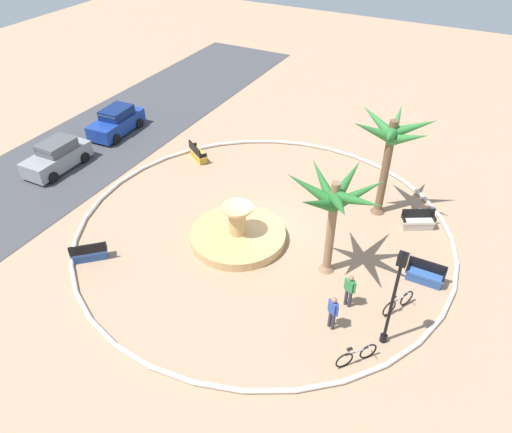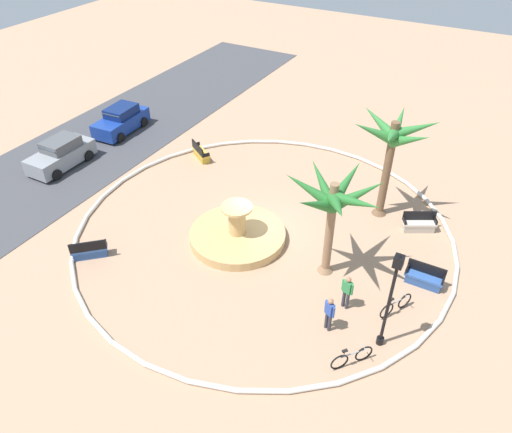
% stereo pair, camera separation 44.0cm
% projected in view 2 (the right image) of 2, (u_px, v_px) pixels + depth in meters
% --- Properties ---
extents(ground_plane, '(80.00, 80.00, 0.00)m').
position_uv_depth(ground_plane, '(264.00, 230.00, 23.86)').
color(ground_plane, tan).
extents(plaza_curb, '(18.20, 18.20, 0.20)m').
position_uv_depth(plaza_curb, '(264.00, 229.00, 23.80)').
color(plaza_curb, silver).
rests_on(plaza_curb, ground).
extents(street_asphalt, '(48.00, 8.00, 0.03)m').
position_uv_depth(street_asphalt, '(65.00, 162.00, 29.10)').
color(street_asphalt, '#424247').
rests_on(street_asphalt, ground).
extents(fountain, '(4.56, 4.56, 1.94)m').
position_uv_depth(fountain, '(238.00, 235.00, 23.14)').
color(fountain, tan).
rests_on(fountain, ground).
extents(palm_tree_near_fountain, '(4.27, 4.34, 4.83)m').
position_uv_depth(palm_tree_near_fountain, '(334.00, 202.00, 19.30)').
color(palm_tree_near_fountain, '#8E6B4C').
rests_on(palm_tree_near_fountain, ground).
extents(palm_tree_by_curb, '(4.10, 3.92, 5.37)m').
position_uv_depth(palm_tree_by_curb, '(393.00, 142.00, 22.52)').
color(palm_tree_by_curb, brown).
rests_on(palm_tree_by_curb, ground).
extents(bench_east, '(0.50, 1.60, 1.00)m').
position_uv_depth(bench_east, '(424.00, 278.00, 20.68)').
color(bench_east, '#335BA8').
rests_on(bench_east, ground).
extents(bench_west, '(1.45, 1.52, 1.00)m').
position_uv_depth(bench_west, '(90.00, 251.00, 22.10)').
color(bench_west, '#335BA8').
rests_on(bench_west, ground).
extents(bench_north, '(1.30, 1.61, 1.00)m').
position_uv_depth(bench_north, '(201.00, 154.00, 29.24)').
color(bench_north, gold).
rests_on(bench_north, ground).
extents(bench_southeast, '(1.21, 1.64, 1.00)m').
position_uv_depth(bench_southeast, '(419.00, 225.00, 23.67)').
color(bench_southeast, beige).
rests_on(bench_southeast, ground).
extents(lamppost, '(0.32, 0.32, 4.51)m').
position_uv_depth(lamppost, '(391.00, 294.00, 16.81)').
color(lamppost, black).
rests_on(lamppost, ground).
extents(bicycle_red_frame, '(1.37, 1.14, 0.94)m').
position_uv_depth(bicycle_red_frame, '(352.00, 357.00, 17.40)').
color(bicycle_red_frame, black).
rests_on(bicycle_red_frame, ground).
extents(bicycle_by_lamppost, '(1.54, 0.88, 0.94)m').
position_uv_depth(bicycle_by_lamppost, '(396.00, 305.00, 19.40)').
color(bicycle_by_lamppost, black).
rests_on(bicycle_by_lamppost, ground).
extents(person_cyclist_helmet, '(0.33, 0.48, 1.63)m').
position_uv_depth(person_cyclist_helmet, '(329.00, 313.00, 18.40)').
color(person_cyclist_helmet, '#33333D').
rests_on(person_cyclist_helmet, ground).
extents(person_cyclist_photo, '(0.28, 0.52, 1.64)m').
position_uv_depth(person_cyclist_photo, '(347.00, 291.00, 19.31)').
color(person_cyclist_photo, '#33333D').
rests_on(person_cyclist_photo, ground).
extents(parked_car_leftmost, '(4.01, 1.94, 1.67)m').
position_uv_depth(parked_car_leftmost, '(61.00, 154.00, 28.30)').
color(parked_car_leftmost, gray).
rests_on(parked_car_leftmost, ground).
extents(parked_car_second, '(4.09, 2.10, 1.67)m').
position_uv_depth(parked_car_second, '(121.00, 120.00, 31.87)').
color(parked_car_second, navy).
rests_on(parked_car_second, ground).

